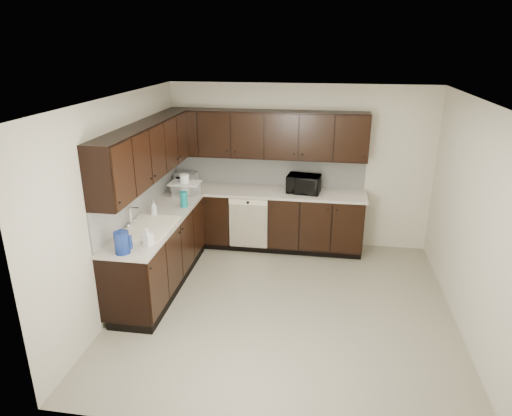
{
  "coord_description": "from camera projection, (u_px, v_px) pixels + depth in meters",
  "views": [
    {
      "loc": [
        0.41,
        -4.84,
        3.08
      ],
      "look_at": [
        -0.45,
        0.6,
        1.05
      ],
      "focal_mm": 32.0,
      "sensor_mm": 36.0,
      "label": 1
    }
  ],
  "objects": [
    {
      "name": "storage_bin",
      "position": [
        185.0,
        188.0,
        6.75
      ],
      "size": [
        0.51,
        0.45,
        0.17
      ],
      "primitive_type": "cube",
      "rotation": [
        0.0,
        0.0,
        0.4
      ],
      "color": "silver",
      "rests_on": "countertop"
    },
    {
      "name": "wall_front",
      "position": [
        261.0,
        307.0,
        3.32
      ],
      "size": [
        4.0,
        0.02,
        2.5
      ],
      "primitive_type": "cube",
      "color": "beige",
      "rests_on": "floor"
    },
    {
      "name": "countertop",
      "position": [
        223.0,
        203.0,
        6.47
      ],
      "size": [
        3.03,
        2.83,
        0.04
      ],
      "color": "#BBB0A3",
      "rests_on": "lower_cabinets"
    },
    {
      "name": "paper_towel_roll",
      "position": [
        185.0,
        184.0,
        6.73
      ],
      "size": [
        0.15,
        0.15,
        0.3
      ],
      "primitive_type": "cylinder",
      "rotation": [
        0.0,
        0.0,
        0.09
      ],
      "color": "white",
      "rests_on": "countertop"
    },
    {
      "name": "soap_bottle_b",
      "position": [
        154.0,
        208.0,
        5.89
      ],
      "size": [
        0.1,
        0.11,
        0.21
      ],
      "primitive_type": "imported",
      "rotation": [
        0.0,
        0.0,
        0.34
      ],
      "color": "gray",
      "rests_on": "countertop"
    },
    {
      "name": "backsplash",
      "position": [
        212.0,
        180.0,
        6.6
      ],
      "size": [
        3.0,
        2.8,
        0.48
      ],
      "color": "beige",
      "rests_on": "countertop"
    },
    {
      "name": "microwave",
      "position": [
        304.0,
        184.0,
        6.79
      ],
      "size": [
        0.52,
        0.39,
        0.27
      ],
      "primitive_type": "imported",
      "rotation": [
        0.0,
        0.0,
        -0.13
      ],
      "color": "black",
      "rests_on": "countertop"
    },
    {
      "name": "dishwasher",
      "position": [
        248.0,
        220.0,
        6.83
      ],
      "size": [
        0.58,
        0.04,
        0.78
      ],
      "color": "beige",
      "rests_on": "lower_cabinets"
    },
    {
      "name": "lower_cabinets",
      "position": [
        224.0,
        235.0,
        6.64
      ],
      "size": [
        3.0,
        2.8,
        0.9
      ],
      "color": "black",
      "rests_on": "floor"
    },
    {
      "name": "teal_tumbler",
      "position": [
        184.0,
        199.0,
        6.21
      ],
      "size": [
        0.1,
        0.1,
        0.21
      ],
      "primitive_type": "cylinder",
      "rotation": [
        0.0,
        0.0,
        0.05
      ],
      "color": "#0B7F83",
      "rests_on": "countertop"
    },
    {
      "name": "ceiling",
      "position": [
        290.0,
        100.0,
        4.75
      ],
      "size": [
        4.0,
        4.0,
        0.0
      ],
      "primitive_type": "plane",
      "rotation": [
        3.14,
        0.0,
        0.0
      ],
      "color": "white",
      "rests_on": "wall_back"
    },
    {
      "name": "floor",
      "position": [
        285.0,
        307.0,
        5.61
      ],
      "size": [
        4.0,
        4.0,
        0.0
      ],
      "primitive_type": "plane",
      "color": "gray",
      "rests_on": "ground"
    },
    {
      "name": "upper_cabinets",
      "position": [
        216.0,
        142.0,
        6.28
      ],
      "size": [
        3.0,
        2.8,
        0.7
      ],
      "color": "black",
      "rests_on": "wall_back"
    },
    {
      "name": "wall_left",
      "position": [
        121.0,
        203.0,
        5.47
      ],
      "size": [
        0.02,
        4.0,
        2.5
      ],
      "primitive_type": "cube",
      "color": "beige",
      "rests_on": "floor"
    },
    {
      "name": "soap_bottle_a",
      "position": [
        148.0,
        237.0,
        5.04
      ],
      "size": [
        0.12,
        0.12,
        0.2
      ],
      "primitive_type": "imported",
      "rotation": [
        0.0,
        0.0,
        -0.4
      ],
      "color": "gray",
      "rests_on": "countertop"
    },
    {
      "name": "wall_right",
      "position": [
        473.0,
        222.0,
        4.88
      ],
      "size": [
        0.02,
        4.0,
        2.5
      ],
      "primitive_type": "cube",
      "color": "beige",
      "rests_on": "floor"
    },
    {
      "name": "sink",
      "position": [
        149.0,
        233.0,
        5.54
      ],
      "size": [
        0.54,
        0.82,
        0.42
      ],
      "color": "beige",
      "rests_on": "countertop"
    },
    {
      "name": "blue_pitcher",
      "position": [
        122.0,
        243.0,
        4.84
      ],
      "size": [
        0.18,
        0.18,
        0.25
      ],
      "primitive_type": "cylinder",
      "rotation": [
        0.0,
        0.0,
        0.14
      ],
      "color": "navy",
      "rests_on": "countertop"
    },
    {
      "name": "wall_back",
      "position": [
        299.0,
        167.0,
        7.03
      ],
      "size": [
        4.0,
        0.02,
        2.5
      ],
      "primitive_type": "cube",
      "color": "beige",
      "rests_on": "floor"
    },
    {
      "name": "toaster_oven",
      "position": [
        186.0,
        179.0,
        7.15
      ],
      "size": [
        0.35,
        0.28,
        0.2
      ],
      "primitive_type": "cube",
      "rotation": [
        0.0,
        0.0,
        -0.17
      ],
      "color": "silver",
      "rests_on": "countertop"
    }
  ]
}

